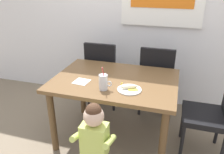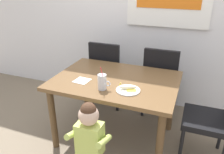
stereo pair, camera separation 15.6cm
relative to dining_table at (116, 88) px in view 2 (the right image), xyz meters
The scene contains 11 objects.
ground_plane 0.65m from the dining_table, ahead, with size 24.00×24.00×0.00m, color #7A6B56.
back_wall 1.32m from the dining_table, 89.79° to the left, with size 6.40×0.17×2.90m.
dining_table is the anchor object (origin of this frame).
dining_chair_left 0.76m from the dining_table, 118.96° to the left, with size 0.44×0.45×0.96m.
dining_chair_right 0.77m from the dining_table, 60.27° to the left, with size 0.44×0.44×0.96m.
dining_chair_far 1.03m from the dining_table, ahead, with size 0.44×0.44×0.96m.
toddler_standing 0.68m from the dining_table, 88.72° to the right, with size 0.33×0.24×0.84m.
milk_cup 0.32m from the dining_table, 98.17° to the right, with size 0.13×0.09×0.25m.
snack_plate 0.31m from the dining_table, 46.26° to the right, with size 0.23×0.23×0.01m, color white.
peeled_banana 0.32m from the dining_table, 45.19° to the right, with size 0.18×0.13×0.07m.
paper_napkin 0.37m from the dining_table, 151.30° to the right, with size 0.15×0.15×0.00m, color white.
Camera 2 is at (0.74, -2.03, 1.75)m, focal length 36.13 mm.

